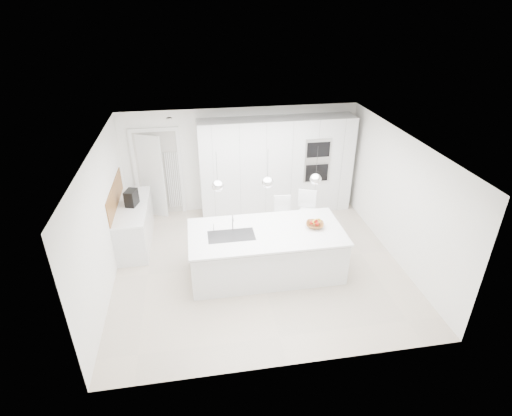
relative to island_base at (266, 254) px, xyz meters
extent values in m
plane|color=beige|center=(-0.10, 0.30, -0.43)|extent=(5.50, 5.50, 0.00)
plane|color=white|center=(-0.10, 2.80, 0.82)|extent=(5.50, 0.00, 5.50)
plane|color=white|center=(-2.85, 0.30, 0.82)|extent=(0.00, 5.00, 5.00)
plane|color=white|center=(-0.10, 0.30, 2.07)|extent=(5.50, 5.50, 0.00)
cube|color=silver|center=(0.70, 2.50, 0.72)|extent=(3.60, 0.60, 2.30)
cube|color=white|center=(-2.30, 2.72, 0.57)|extent=(0.76, 0.38, 2.00)
cube|color=silver|center=(-2.55, 1.50, 0.00)|extent=(0.60, 1.80, 0.86)
cube|color=white|center=(-2.55, 1.50, 0.45)|extent=(0.62, 1.82, 0.04)
cube|color=brown|center=(-2.84, 1.50, 0.72)|extent=(0.02, 1.80, 0.50)
cube|color=silver|center=(0.00, 0.00, 0.00)|extent=(2.80, 1.20, 0.86)
cube|color=white|center=(0.00, 0.05, 0.45)|extent=(2.84, 1.40, 0.04)
cylinder|color=white|center=(-0.60, 0.20, 0.62)|extent=(0.02, 0.02, 0.30)
sphere|color=white|center=(-0.85, 0.00, 1.47)|extent=(0.20, 0.20, 0.20)
sphere|color=white|center=(0.00, 0.00, 1.47)|extent=(0.20, 0.20, 0.20)
sphere|color=white|center=(0.85, 0.00, 1.47)|extent=(0.20, 0.20, 0.20)
imported|color=brown|center=(0.92, 0.05, 0.51)|extent=(0.42, 0.42, 0.08)
cube|color=black|center=(-2.53, 1.52, 0.63)|extent=(0.28, 0.35, 0.33)
sphere|color=#A51910|center=(0.95, 0.11, 0.54)|extent=(0.09, 0.09, 0.09)
sphere|color=#A51910|center=(0.87, 0.10, 0.54)|extent=(0.07, 0.07, 0.07)
sphere|color=#A51910|center=(0.96, 0.04, 0.54)|extent=(0.08, 0.08, 0.08)
torus|color=gold|center=(0.96, 0.07, 0.58)|extent=(0.22, 0.16, 0.19)
camera|label=1|loc=(-1.20, -6.08, 4.28)|focal=28.00mm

